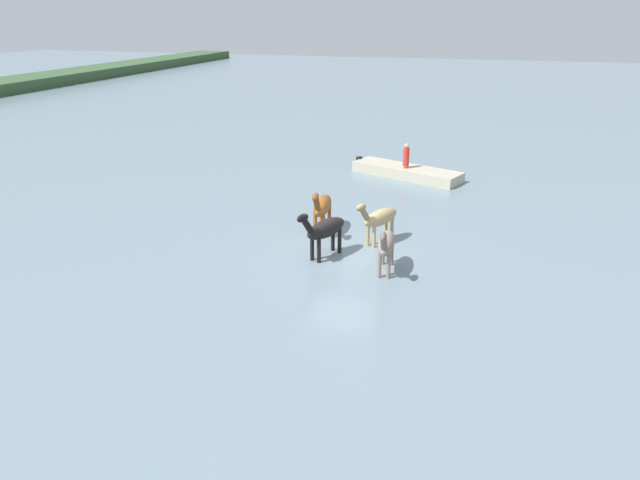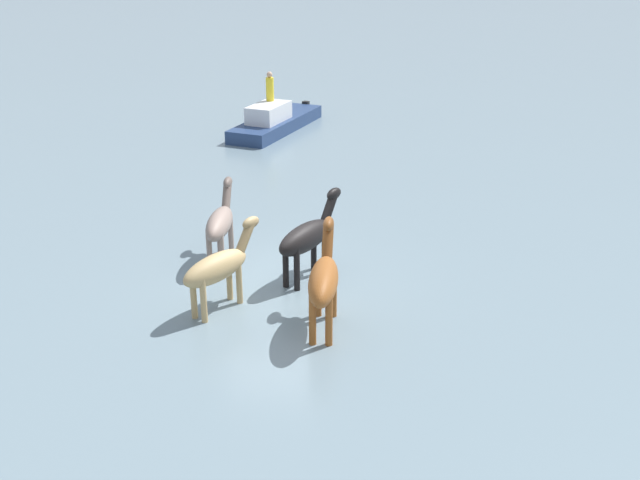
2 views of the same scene
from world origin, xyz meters
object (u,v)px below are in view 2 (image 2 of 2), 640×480
object	(u,v)px
horse_rear_stallion	(218,267)
boat_tender_starboard	(275,123)
horse_dark_mare	(220,223)
person_helmsman_aft	(270,87)
horse_gray_outer	(324,280)
horse_lead	(308,237)

from	to	relation	value
horse_rear_stallion	boat_tender_starboard	world-z (taller)	horse_rear_stallion
horse_dark_mare	person_helmsman_aft	bearing A→B (deg)	3.38
boat_tender_starboard	person_helmsman_aft	xyz separation A→B (m)	(-0.10, -0.21, 1.44)
horse_dark_mare	horse_gray_outer	xyz separation A→B (m)	(2.95, 3.09, 0.09)
horse_dark_mare	boat_tender_starboard	xyz separation A→B (m)	(-13.11, -1.67, -0.68)
horse_lead	horse_gray_outer	bearing A→B (deg)	-138.01
horse_lead	boat_tender_starboard	bearing A→B (deg)	39.58
horse_lead	person_helmsman_aft	size ratio (longest dim) A/B	2.04
horse_dark_mare	horse_lead	world-z (taller)	horse_lead
horse_dark_mare	horse_lead	distance (m)	2.41
horse_gray_outer	person_helmsman_aft	distance (m)	16.92
person_helmsman_aft	horse_rear_stallion	bearing A→B (deg)	9.42
horse_gray_outer	person_helmsman_aft	world-z (taller)	person_helmsman_aft
horse_gray_outer	horse_dark_mare	bearing A→B (deg)	41.70
boat_tender_starboard	person_helmsman_aft	distance (m)	1.46
horse_lead	horse_rear_stallion	distance (m)	2.46
horse_rear_stallion	horse_gray_outer	bearing A→B (deg)	-73.44
horse_dark_mare	person_helmsman_aft	distance (m)	13.36
horse_rear_stallion	person_helmsman_aft	size ratio (longest dim) A/B	1.89
horse_lead	person_helmsman_aft	bearing A→B (deg)	40.28
horse_gray_outer	person_helmsman_aft	xyz separation A→B (m)	(-16.16, -4.97, 0.67)
horse_dark_mare	horse_gray_outer	size ratio (longest dim) A/B	0.92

